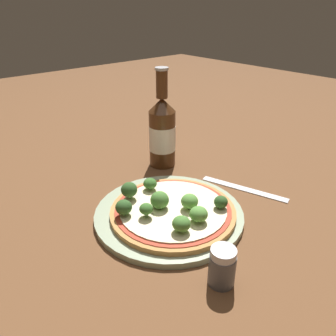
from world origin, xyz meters
name	(u,v)px	position (x,y,z in m)	size (l,w,h in m)	color
ground_plane	(157,217)	(0.00, 0.00, 0.00)	(3.00, 3.00, 0.00)	brown
plate	(169,214)	(0.02, -0.01, 0.01)	(0.28, 0.28, 0.01)	#93A384
pizza	(173,211)	(0.02, -0.03, 0.02)	(0.24, 0.24, 0.01)	#B77F42
broccoli_floret_0	(190,201)	(0.04, -0.05, 0.04)	(0.03, 0.03, 0.03)	#6B8E51
broccoli_floret_1	(181,224)	(-0.02, -0.09, 0.04)	(0.03, 0.03, 0.03)	#6B8E51
broccoli_floret_2	(129,190)	(-0.02, 0.05, 0.05)	(0.03, 0.03, 0.03)	#6B8E51
broccoli_floret_3	(221,202)	(0.08, -0.09, 0.04)	(0.03, 0.03, 0.02)	#6B8E51
broccoli_floret_4	(199,214)	(0.02, -0.09, 0.04)	(0.03, 0.03, 0.03)	#6B8E51
broccoli_floret_5	(150,184)	(0.03, 0.05, 0.04)	(0.03, 0.03, 0.02)	#6B8E51
broccoli_floret_6	(124,207)	(-0.06, 0.02, 0.04)	(0.03, 0.03, 0.03)	#6B8E51
broccoli_floret_7	(161,200)	(0.00, -0.01, 0.04)	(0.03, 0.03, 0.03)	#6B8E51
broccoli_floret_8	(146,209)	(-0.04, -0.02, 0.04)	(0.02, 0.02, 0.03)	#6B8E51
beer_bottle	(162,132)	(0.16, 0.16, 0.09)	(0.06, 0.06, 0.24)	#472814
pepper_shaker	(222,267)	(-0.03, -0.19, 0.03)	(0.04, 0.04, 0.06)	#4C4C51
fork	(244,189)	(0.21, -0.05, 0.00)	(0.07, 0.19, 0.00)	silver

